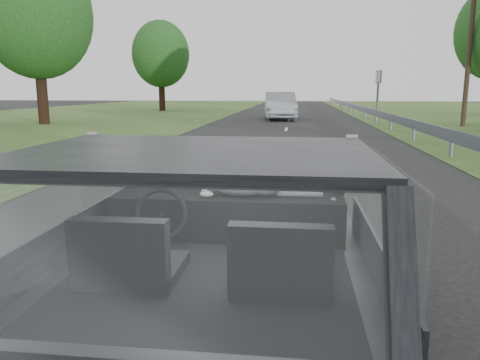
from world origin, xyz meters
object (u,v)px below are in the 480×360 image
(subject_car, at_px, (213,264))
(cat, at_px, (244,183))
(other_car, at_px, (280,106))
(highway_sign, at_px, (377,97))
(utility_pole, at_px, (469,50))

(subject_car, xyz_separation_m, cat, (0.11, 0.57, 0.37))
(other_car, bearing_deg, highway_sign, -31.90)
(cat, relative_size, other_car, 0.13)
(other_car, distance_m, utility_pole, 10.12)
(cat, height_order, highway_sign, highway_sign)
(subject_car, distance_m, cat, 0.69)
(subject_car, height_order, utility_pole, utility_pole)
(other_car, relative_size, highway_sign, 1.81)
(other_car, bearing_deg, cat, -93.76)
(subject_car, xyz_separation_m, other_car, (-0.54, 24.99, 0.07))
(subject_car, bearing_deg, utility_pole, 68.34)
(cat, height_order, other_car, other_car)
(highway_sign, relative_size, utility_pole, 0.38)
(cat, distance_m, highway_sign, 22.32)
(subject_car, xyz_separation_m, highway_sign, (4.52, 22.45, 0.61))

